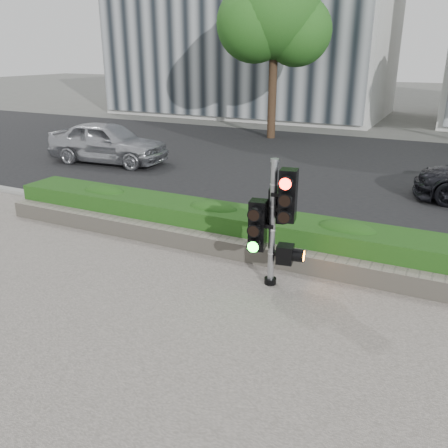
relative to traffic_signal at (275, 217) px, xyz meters
The scene contains 9 objects.
ground 1.81m from the traffic_signal, 116.44° to the right, with size 120.00×120.00×0.00m, color #51514C.
sidewalk 3.94m from the traffic_signal, 99.22° to the right, with size 16.00×11.00×0.03m, color #9E9389.
road 8.89m from the traffic_signal, 93.92° to the left, with size 60.00×13.00×0.02m, color black.
curb 2.33m from the traffic_signal, 107.25° to the left, with size 60.00×0.25×0.12m, color gray.
stone_wall 1.36m from the traffic_signal, 131.14° to the left, with size 12.00×0.32×0.34m, color gray.
hedge 1.69m from the traffic_signal, 114.21° to the left, with size 12.00×1.00×0.68m, color #397524.
tree_left 14.80m from the traffic_signal, 110.99° to the left, with size 4.61×4.03×7.34m.
traffic_signal is the anchor object (origin of this frame).
car_silver 10.33m from the traffic_signal, 144.00° to the left, with size 1.68×4.18×1.42m, color #ABACB2.
Camera 1 is at (3.02, -5.53, 3.69)m, focal length 38.00 mm.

